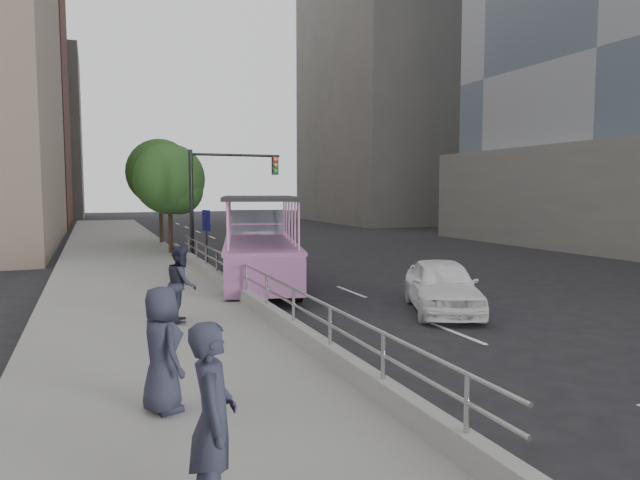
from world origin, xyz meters
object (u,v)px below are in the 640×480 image
Objects in this scene: duck_boat at (259,251)px; car at (442,285)px; pedestrian_mid at (182,284)px; traffic_signal at (218,188)px; pedestrian_near at (213,420)px; pedestrian_far at (162,349)px; street_tree_near at (172,182)px; parking_sign at (206,233)px; street_tree_far at (162,175)px.

duck_boat is 7.53m from car.
traffic_signal is (3.38, 12.11, 2.29)m from pedestrian_mid.
pedestrian_near is at bearing -107.23° from duck_boat.
pedestrian_far is at bearing -179.35° from pedestrian_mid.
street_tree_near is (-5.36, 15.71, 3.08)m from car.
car is at bearing -71.15° from street_tree_near.
car is 1.67× the size of parking_sign.
traffic_signal is at bearing 0.38° from pedestrian_near.
street_tree_near is (-1.60, 3.43, 0.32)m from traffic_signal.
pedestrian_near is 30.22m from street_tree_far.
pedestrian_near is at bearing -96.44° from street_tree_near.
pedestrian_near reaches higher than pedestrian_far.
pedestrian_near is at bearing 166.24° from pedestrian_far.
car is 13.14m from traffic_signal.
pedestrian_mid is at bearing -119.66° from duck_boat.
pedestrian_mid is at bearing 6.00° from pedestrian_near.
pedestrian_far is (-1.07, -5.52, -0.02)m from pedestrian_mid.
street_tree_far is (3.05, 27.06, 3.12)m from pedestrian_far.
parking_sign is at bearing -84.39° from street_tree_near.
traffic_signal is (4.45, 17.63, 2.31)m from pedestrian_far.
parking_sign reaches higher than pedestrian_near.
duck_boat is 7.48m from pedestrian_mid.
pedestrian_far is at bearing -96.44° from street_tree_far.
parking_sign is at bearing 113.34° from duck_boat.
parking_sign is (-1.33, 3.09, 0.46)m from duck_boat.
parking_sign is 0.46× the size of street_tree_near.
pedestrian_near is 21.06m from traffic_signal.
pedestrian_near is 0.33× the size of street_tree_near.
duck_boat is 6.07m from traffic_signal.
street_tree_near reaches higher than car.
duck_boat reaches higher than pedestrian_far.
pedestrian_near is at bearing -111.20° from car.
duck_boat is 1.73× the size of street_tree_near.
traffic_signal is 3.80m from street_tree_near.
pedestrian_far is at bearing 15.27° from pedestrian_near.
pedestrian_near is 18.29m from parking_sign.
street_tree_far is (1.98, 21.54, 3.10)m from pedestrian_mid.
street_tree_far reaches higher than duck_boat.
pedestrian_mid is at bearing -96.55° from street_tree_near.
pedestrian_far is 0.68× the size of parking_sign.
street_tree_far reaches higher than pedestrian_far.
duck_boat is 5.56× the size of pedestrian_far.
street_tree_far is at bearing -23.25° from pedestrian_far.
pedestrian_mid is 9.89m from parking_sign.
parking_sign reaches higher than pedestrian_far.
car is 7.16m from pedestrian_mid.
street_tree_far is at bearing 91.84° from parking_sign.
duck_boat is at bearing 140.55° from car.
street_tree_far reaches higher than street_tree_near.
pedestrian_near is 1.04× the size of pedestrian_mid.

